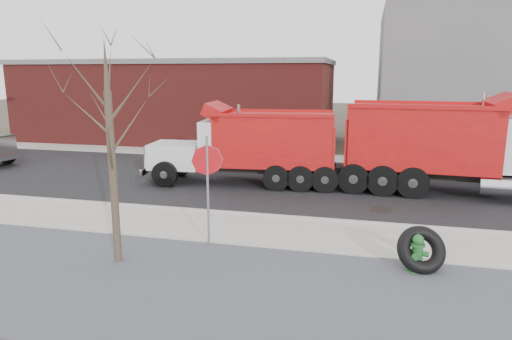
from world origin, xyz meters
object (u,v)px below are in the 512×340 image
(truck_tire, at_px, (421,250))
(dump_truck_red_a, at_px, (455,144))
(stop_sign, at_px, (207,172))
(fire_hydrant, at_px, (417,255))
(dump_truck_red_b, at_px, (251,144))

(truck_tire, height_order, dump_truck_red_a, dump_truck_red_a)
(stop_sign, distance_m, dump_truck_red_a, 9.97)
(truck_tire, xyz_separation_m, stop_sign, (-5.18, 0.31, 1.47))
(truck_tire, height_order, stop_sign, stop_sign)
(fire_hydrant, relative_size, dump_truck_red_b, 0.11)
(fire_hydrant, height_order, stop_sign, stop_sign)
(dump_truck_red_a, bearing_deg, dump_truck_red_b, -174.16)
(truck_tire, bearing_deg, dump_truck_red_a, 76.03)
(stop_sign, xyz_separation_m, dump_truck_red_b, (-0.60, 6.81, -0.30))
(fire_hydrant, xyz_separation_m, dump_truck_red_b, (-5.68, 7.21, 1.25))
(stop_sign, bearing_deg, dump_truck_red_b, 90.63)
(dump_truck_red_a, bearing_deg, stop_sign, -130.96)
(stop_sign, xyz_separation_m, dump_truck_red_a, (7.02, 7.08, -0.08))
(dump_truck_red_a, xyz_separation_m, dump_truck_red_b, (-7.61, -0.28, -0.22))
(dump_truck_red_a, bearing_deg, fire_hydrant, -100.73)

